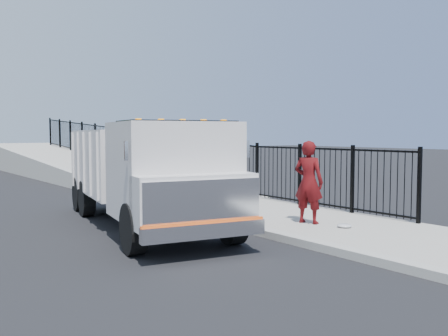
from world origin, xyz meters
TOP-DOWN VIEW (x-y plane):
  - ground at (0.00, 0.00)m, footprint 120.00×120.00m
  - sidewalk at (1.93, -2.00)m, footprint 3.55×12.00m
  - curb at (0.00, -2.00)m, footprint 0.30×12.00m
  - ramp at (2.12, 16.00)m, footprint 3.95×24.06m
  - iron_fence at (3.55, 12.00)m, footprint 0.10×28.00m
  - truck at (-1.62, 2.04)m, footprint 3.76×7.80m
  - worker at (1.45, -0.39)m, footprint 0.69×0.84m
  - debris at (1.72, -1.28)m, footprint 0.34×0.34m

SIDE VIEW (x-z plane):
  - ground at x=0.00m, z-range 0.00..0.00m
  - ramp at x=2.12m, z-range -1.60..1.60m
  - sidewalk at x=1.93m, z-range 0.00..0.12m
  - curb at x=0.00m, z-range 0.00..0.16m
  - debris at x=1.72m, z-range 0.12..0.21m
  - iron_fence at x=3.55m, z-range 0.00..1.80m
  - worker at x=1.45m, z-range 0.12..2.11m
  - truck at x=-1.62m, z-range 0.16..2.73m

